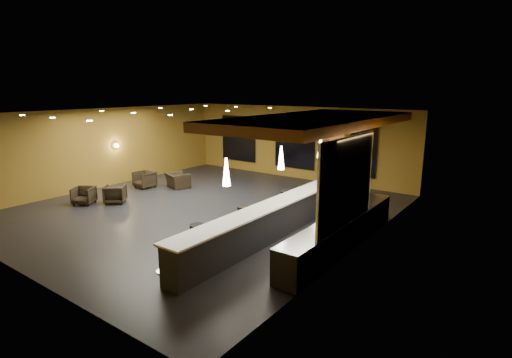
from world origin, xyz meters
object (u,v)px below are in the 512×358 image
Objects in this scene: bar_stool_0 at (163,253)px; bar_stool_1 at (198,235)px; staff_c at (352,195)px; bar_stool_4 at (271,210)px; bar_counter at (271,222)px; staff_b at (351,190)px; bar_stool_5 at (287,200)px; pendant_2 at (320,148)px; bar_stool_3 at (244,216)px; pendant_1 at (281,158)px; armchair_a at (84,196)px; bar_stool_2 at (221,228)px; bar_stool_6 at (304,192)px; prep_counter at (341,233)px; armchair_b at (115,194)px; column at (339,158)px; staff_a at (331,192)px; armchair_c at (145,180)px; pendant_0 at (226,172)px; armchair_d at (178,180)px.

bar_stool_0 is 1.25m from bar_stool_1.
staff_c is 2.56× the size of bar_stool_4.
staff_b is (1.06, 3.32, 0.44)m from bar_counter.
bar_counter reaches higher than bar_stool_5.
pendant_2 is 0.83× the size of bar_stool_3.
pendant_1 is 3.32m from staff_b.
bar_counter is at bearing -22.77° from armchair_a.
pendant_1 reaches higher than bar_stool_1.
bar_counter reaches higher than bar_stool_2.
bar_stool_3 is at bearing -91.39° from bar_stool_6.
armchair_b is at bearing -173.71° from prep_counter.
column reaches higher than bar_stool_0.
pendant_1 is 3.58m from bar_stool_6.
staff_b is at bearing 16.76° from pendant_2.
staff_a is at bearing 121.32° from prep_counter.
bar_stool_6 is at bearing 89.24° from bar_stool_2.
column is 8.15m from bar_stool_0.
bar_stool_4 is (0.17, 2.29, -0.00)m from bar_stool_2.
staff_b is 5.83m from bar_stool_1.
bar_stool_6 is (0.06, 4.70, 0.06)m from bar_stool_2.
armchair_a is 3.07m from armchair_c.
bar_counter is 2.96m from staff_a.
bar_stool_5 reaches higher than bar_stool_3.
armchair_b is (-6.96, 1.51, -2.00)m from pendant_0.
column is 3.44× the size of armchair_d.
bar_counter is 4.28× the size of staff_c.
column is 5.00× the size of pendant_1.
pendant_1 is 0.92× the size of bar_stool_0.
pendant_2 reaches higher than bar_stool_6.
armchair_c is 0.97× the size of bar_stool_1.
column is 6.04m from bar_stool_2.
staff_a is at bearing 70.72° from bar_stool_2.
bar_stool_1 is (-2.90, -2.66, 0.11)m from prep_counter.
staff_a is 9.34m from armchair_a.
pendant_2 is (0.00, 3.00, 1.85)m from bar_counter.
bar_stool_5 is (-2.19, -0.55, -0.38)m from staff_c.
bar_stool_6 is (-0.83, 2.97, -1.82)m from pendant_1.
bar_stool_3 is at bearing 141.70° from armchair_b.
armchair_b is at bearing -156.00° from staff_c.
column is at bearing 174.48° from armchair_b.
staff_c reaches higher than bar_stool_2.
pendant_1 is 0.96× the size of bar_stool_4.
staff_b is at bearing 163.71° from armchair_b.
bar_stool_1 is 4.33m from bar_stool_5.
bar_stool_6 is (0.02, 6.88, 0.04)m from bar_stool_0.
column is at bearing 53.52° from bar_stool_6.
column is at bearing 145.84° from staff_b.
bar_stool_3 is at bearing 91.32° from bar_stool_2.
bar_stool_1 is at bearing -39.37° from armchair_a.
bar_stool_0 is at bearing -89.44° from staff_b.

